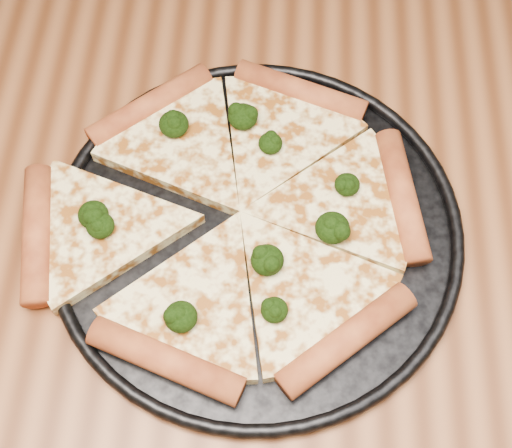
{
  "coord_description": "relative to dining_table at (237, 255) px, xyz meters",
  "views": [
    {
      "loc": [
        0.04,
        -0.32,
        1.35
      ],
      "look_at": [
        0.02,
        -0.02,
        0.77
      ],
      "focal_mm": 50.05,
      "sensor_mm": 36.0,
      "label": 1
    }
  ],
  "objects": [
    {
      "name": "pizza_pan",
      "position": [
        0.02,
        -0.02,
        0.1
      ],
      "size": [
        0.39,
        0.39,
        0.02
      ],
      "color": "black",
      "rests_on": "dining_table"
    },
    {
      "name": "broccoli_florets",
      "position": [
        -0.01,
        -0.01,
        0.12
      ],
      "size": [
        0.26,
        0.24,
        0.02
      ],
      "color": "black",
      "rests_on": "pizza"
    },
    {
      "name": "ground",
      "position": [
        0.0,
        0.0,
        -0.66
      ],
      "size": [
        4.0,
        4.0,
        0.0
      ],
      "primitive_type": "plane",
      "color": "brown",
      "rests_on": "ground"
    },
    {
      "name": "dining_table",
      "position": [
        0.0,
        0.0,
        0.0
      ],
      "size": [
        1.2,
        0.9,
        0.75
      ],
      "color": "brown",
      "rests_on": "ground"
    },
    {
      "name": "pizza",
      "position": [
        0.0,
        -0.01,
        0.11
      ],
      "size": [
        0.39,
        0.36,
        0.03
      ],
      "rotation": [
        0.0,
        0.0,
        -0.35
      ],
      "color": "#FCE89A",
      "rests_on": "pizza_pan"
    }
  ]
}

